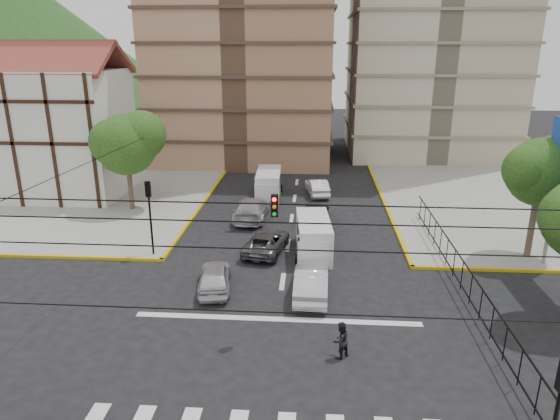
# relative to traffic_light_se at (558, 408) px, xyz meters

# --- Properties ---
(ground) EXTENTS (160.00, 160.00, 0.00)m
(ground) POSITION_rel_traffic_light_se_xyz_m (-7.80, 7.80, -3.11)
(ground) COLOR black
(ground) RESTS_ON ground
(sidewalk_nw) EXTENTS (26.00, 26.00, 0.15)m
(sidewalk_nw) POSITION_rel_traffic_light_se_xyz_m (-27.80, 27.80, -3.04)
(sidewalk_nw) COLOR gray
(sidewalk_nw) RESTS_ON ground
(sidewalk_ne) EXTENTS (26.00, 26.00, 0.15)m
(sidewalk_ne) POSITION_rel_traffic_light_se_xyz_m (12.20, 27.80, -3.04)
(sidewalk_ne) COLOR gray
(sidewalk_ne) RESTS_ON ground
(stop_line) EXTENTS (13.00, 0.40, 0.01)m
(stop_line) POSITION_rel_traffic_light_se_xyz_m (-7.80, 9.00, -3.11)
(stop_line) COLOR silver
(stop_line) RESTS_ON ground
(tudor_building) EXTENTS (10.80, 8.05, 12.23)m
(tudor_building) POSITION_rel_traffic_light_se_xyz_m (-26.80, 27.80, 2.14)
(tudor_building) COLOR silver
(tudor_building) RESTS_ON ground
(park_fence) EXTENTS (0.10, 22.50, 1.66)m
(park_fence) POSITION_rel_traffic_light_se_xyz_m (1.20, 12.30, -3.11)
(park_fence) COLOR black
(park_fence) RESTS_ON ground
(tree_park_c) EXTENTS (4.65, 3.80, 7.25)m
(tree_park_c) POSITION_rel_traffic_light_se_xyz_m (6.29, 16.81, 2.22)
(tree_park_c) COLOR #473828
(tree_park_c) RESTS_ON ground
(tree_tudor) EXTENTS (5.39, 4.40, 7.43)m
(tree_tudor) POSITION_rel_traffic_light_se_xyz_m (-19.70, 23.81, 2.11)
(tree_tudor) COLOR #473828
(tree_tudor) RESTS_ON ground
(traffic_light_se) EXTENTS (0.28, 0.22, 4.40)m
(traffic_light_se) POSITION_rel_traffic_light_se_xyz_m (0.00, 0.00, 0.00)
(traffic_light_se) COLOR black
(traffic_light_se) RESTS_ON ground
(traffic_light_nw) EXTENTS (0.28, 0.22, 4.40)m
(traffic_light_nw) POSITION_rel_traffic_light_se_xyz_m (-15.60, 15.60, 0.00)
(traffic_light_nw) COLOR black
(traffic_light_nw) RESTS_ON ground
(traffic_light_hanging) EXTENTS (18.00, 9.12, 0.92)m
(traffic_light_hanging) POSITION_rel_traffic_light_se_xyz_m (-7.80, 5.76, 2.79)
(traffic_light_hanging) COLOR black
(traffic_light_hanging) RESTS_ON ground
(van_right_lane) EXTENTS (2.23, 4.89, 2.14)m
(van_right_lane) POSITION_rel_traffic_light_se_xyz_m (-6.22, 16.41, -2.07)
(van_right_lane) COLOR silver
(van_right_lane) RESTS_ON ground
(van_left_lane) EXTENTS (2.03, 4.83, 2.15)m
(van_left_lane) POSITION_rel_traffic_light_se_xyz_m (-9.93, 27.86, -2.07)
(van_left_lane) COLOR silver
(van_left_lane) RESTS_ON ground
(car_silver_front_left) EXTENTS (2.16, 4.16, 1.35)m
(car_silver_front_left) POSITION_rel_traffic_light_se_xyz_m (-11.19, 11.74, -2.44)
(car_silver_front_left) COLOR silver
(car_silver_front_left) RESTS_ON ground
(car_white_front_right) EXTENTS (1.70, 4.65, 1.52)m
(car_white_front_right) POSITION_rel_traffic_light_se_xyz_m (-6.29, 11.53, -2.35)
(car_white_front_right) COLOR silver
(car_white_front_right) RESTS_ON ground
(car_grey_mid_left) EXTENTS (2.82, 4.80, 1.25)m
(car_grey_mid_left) POSITION_rel_traffic_light_se_xyz_m (-9.04, 16.75, -2.49)
(car_grey_mid_left) COLOR #575A5E
(car_grey_mid_left) RESTS_ON ground
(car_silver_rear_left) EXTENTS (2.33, 5.38, 1.54)m
(car_silver_rear_left) POSITION_rel_traffic_light_se_xyz_m (-10.62, 22.63, -2.34)
(car_silver_rear_left) COLOR silver
(car_silver_rear_left) RESTS_ON ground
(car_darkgrey_mid_right) EXTENTS (1.87, 4.45, 1.50)m
(car_darkgrey_mid_right) POSITION_rel_traffic_light_se_xyz_m (-6.01, 21.94, -2.36)
(car_darkgrey_mid_right) COLOR #29292C
(car_darkgrey_mid_right) RESTS_ON ground
(car_white_rear_right) EXTENTS (2.13, 4.33, 1.37)m
(car_white_rear_right) POSITION_rel_traffic_light_se_xyz_m (-5.98, 28.92, -2.43)
(car_white_rear_right) COLOR white
(car_white_rear_right) RESTS_ON ground
(pedestrian_crosswalk) EXTENTS (0.95, 0.94, 1.55)m
(pedestrian_crosswalk) POSITION_rel_traffic_light_se_xyz_m (-5.09, 6.30, -2.34)
(pedestrian_crosswalk) COLOR black
(pedestrian_crosswalk) RESTS_ON ground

